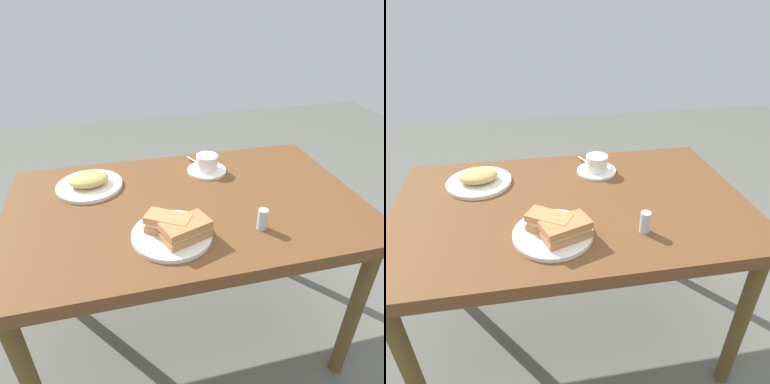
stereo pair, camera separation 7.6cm
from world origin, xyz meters
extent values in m
plane|color=#616358|center=(0.00, 0.00, 0.00)|extent=(6.00, 6.00, 0.00)
cube|color=brown|center=(0.00, 0.00, 0.69)|extent=(1.24, 0.76, 0.05)
cylinder|color=brown|center=(-0.56, -0.31, 0.33)|extent=(0.05, 0.05, 0.66)
cylinder|color=brown|center=(0.56, -0.31, 0.33)|extent=(0.05, 0.05, 0.66)
cylinder|color=brown|center=(-0.56, 0.31, 0.33)|extent=(0.05, 0.05, 0.66)
cylinder|color=brown|center=(0.56, 0.31, 0.33)|extent=(0.05, 0.05, 0.66)
cylinder|color=white|center=(0.09, 0.18, 0.72)|extent=(0.25, 0.25, 0.01)
cube|color=#C17B4F|center=(0.09, 0.17, 0.73)|extent=(0.15, 0.13, 0.02)
cube|color=#D8BA74|center=(0.09, 0.17, 0.75)|extent=(0.14, 0.12, 0.01)
cube|color=#C68249|center=(0.09, 0.17, 0.77)|extent=(0.15, 0.13, 0.02)
cube|color=#BB7E4B|center=(0.05, 0.21, 0.73)|extent=(0.16, 0.12, 0.02)
cube|color=#DDC66B|center=(0.05, 0.21, 0.75)|extent=(0.15, 0.11, 0.01)
cube|color=#BF7A46|center=(0.05, 0.21, 0.77)|extent=(0.16, 0.12, 0.02)
cylinder|color=white|center=(-0.13, -0.20, 0.71)|extent=(0.16, 0.16, 0.01)
cylinder|color=white|center=(-0.13, -0.20, 0.75)|extent=(0.09, 0.09, 0.06)
cylinder|color=#A67949|center=(-0.13, -0.20, 0.78)|extent=(0.08, 0.08, 0.01)
torus|color=white|center=(-0.16, -0.25, 0.75)|extent=(0.03, 0.04, 0.04)
cube|color=silver|center=(-0.10, -0.30, 0.72)|extent=(0.03, 0.07, 0.00)
ellipsoid|color=silver|center=(-0.11, -0.26, 0.72)|extent=(0.03, 0.03, 0.01)
cylinder|color=white|center=(0.33, -0.19, 0.72)|extent=(0.25, 0.25, 0.01)
ellipsoid|color=tan|center=(0.33, -0.19, 0.75)|extent=(0.15, 0.12, 0.04)
cylinder|color=silver|center=(-0.20, 0.21, 0.74)|extent=(0.03, 0.03, 0.07)
camera|label=1|loc=(0.23, 1.01, 1.37)|focal=32.52mm
camera|label=2|loc=(0.15, 1.03, 1.37)|focal=32.52mm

